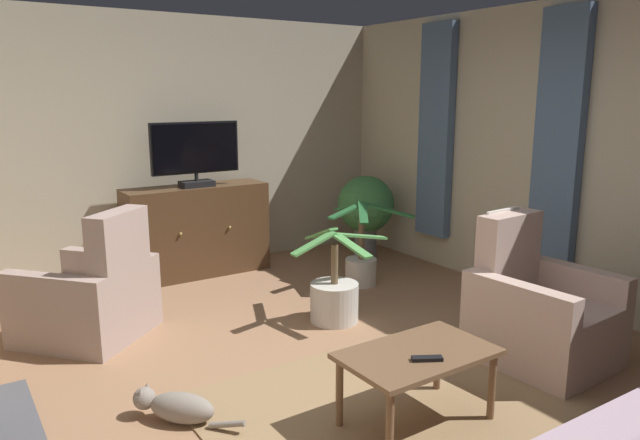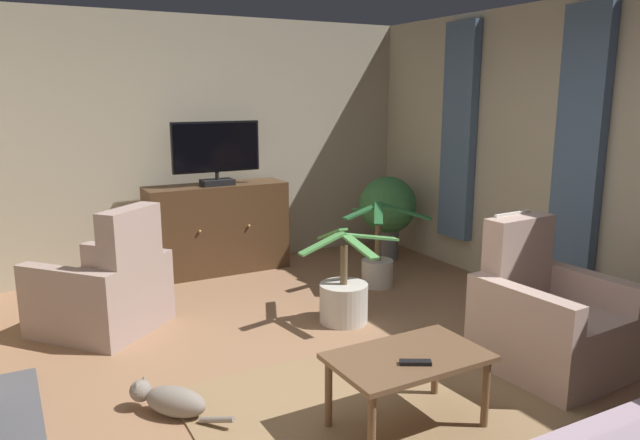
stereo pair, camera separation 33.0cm
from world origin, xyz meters
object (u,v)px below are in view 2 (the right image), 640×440
at_px(tv_cabinet, 218,230).
at_px(coffee_table, 408,364).
at_px(television, 216,151).
at_px(tv_remote, 415,362).
at_px(potted_plant_small_fern_corner, 378,263).
at_px(potted_plant_tall_palm_by_window, 344,299).
at_px(armchair_in_far_corner, 105,292).
at_px(potted_plant_on_hearth_side, 388,208).
at_px(cat, 171,400).
at_px(armchair_facing_sofa, 547,322).

relative_size(tv_cabinet, coffee_table, 1.66).
bearing_deg(television, coffee_table, -91.01).
relative_size(tv_remote, potted_plant_small_fern_corner, 0.20).
relative_size(tv_cabinet, potted_plant_tall_palm_by_window, 1.58).
height_order(armchair_in_far_corner, potted_plant_tall_palm_by_window, armchair_in_far_corner).
xyz_separation_m(armchair_in_far_corner, potted_plant_small_fern_corner, (2.56, -0.12, -0.08)).
relative_size(potted_plant_small_fern_corner, potted_plant_tall_palm_by_window, 0.92).
height_order(potted_plant_small_fern_corner, potted_plant_on_hearth_side, potted_plant_on_hearth_side).
height_order(tv_remote, cat, tv_remote).
bearing_deg(television, potted_plant_on_hearth_side, -12.35).
relative_size(television, potted_plant_tall_palm_by_window, 0.99).
bearing_deg(tv_cabinet, tv_remote, -91.57).
distance_m(armchair_facing_sofa, potted_plant_small_fern_corner, 2.06).
bearing_deg(coffee_table, armchair_in_far_corner, 118.39).
bearing_deg(cat, armchair_in_far_corner, 94.20).
distance_m(tv_remote, potted_plant_tall_palm_by_window, 1.79).
distance_m(coffee_table, potted_plant_on_hearth_side, 3.57).
distance_m(armchair_facing_sofa, cat, 2.55).
xyz_separation_m(armchair_in_far_corner, potted_plant_tall_palm_by_window, (1.78, -0.78, -0.12)).
bearing_deg(potted_plant_on_hearth_side, tv_cabinet, 166.10).
bearing_deg(tv_cabinet, potted_plant_on_hearth_side, -13.90).
xyz_separation_m(armchair_facing_sofa, potted_plant_on_hearth_side, (0.62, 2.83, 0.26)).
relative_size(television, tv_remote, 5.42).
relative_size(tv_cabinet, television, 1.60).
bearing_deg(cat, potted_plant_on_hearth_side, 35.72).
relative_size(tv_remote, armchair_facing_sofa, 0.16).
height_order(television, coffee_table, television).
bearing_deg(potted_plant_tall_palm_by_window, potted_plant_on_hearth_side, 45.16).
relative_size(armchair_in_far_corner, potted_plant_tall_palm_by_window, 1.28).
height_order(television, tv_remote, television).
xyz_separation_m(potted_plant_tall_palm_by_window, cat, (-1.67, -0.79, -0.11)).
distance_m(tv_cabinet, potted_plant_small_fern_corner, 1.75).
relative_size(coffee_table, potted_plant_small_fern_corner, 1.04).
distance_m(armchair_in_far_corner, potted_plant_on_hearth_side, 3.28).
relative_size(tv_cabinet, potted_plant_on_hearth_side, 1.54).
bearing_deg(tv_cabinet, cat, -114.39).
relative_size(tv_cabinet, cat, 2.48).
xyz_separation_m(television, tv_remote, (-0.10, -3.52, -0.83)).
height_order(tv_cabinet, armchair_in_far_corner, armchair_in_far_corner).
bearing_deg(coffee_table, tv_remote, -108.33).
height_order(tv_cabinet, cat, tv_cabinet).
distance_m(television, potted_plant_small_fern_corner, 2.01).
relative_size(armchair_in_far_corner, cat, 2.00).
bearing_deg(armchair_in_far_corner, coffee_table, -61.61).
relative_size(coffee_table, armchair_facing_sofa, 0.84).
height_order(potted_plant_tall_palm_by_window, cat, potted_plant_tall_palm_by_window).
relative_size(television, armchair_in_far_corner, 0.77).
bearing_deg(armchair_facing_sofa, potted_plant_on_hearth_side, 77.74).
height_order(tv_cabinet, potted_plant_on_hearth_side, potted_plant_on_hearth_side).
bearing_deg(armchair_in_far_corner, armchair_facing_sofa, -40.19).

